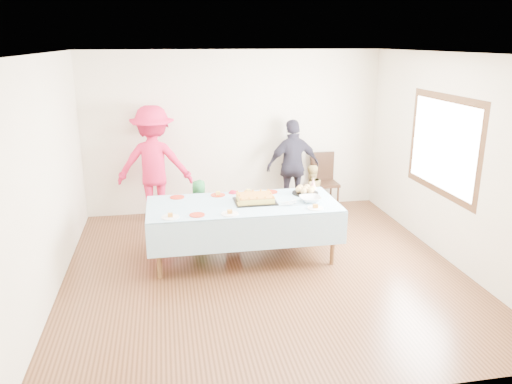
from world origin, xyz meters
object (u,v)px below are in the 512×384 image
Objects in this scene: party_table at (243,207)px; dining_chair at (324,178)px; birthday_cake at (255,199)px; adult_left at (154,164)px.

dining_chair is at bearing 47.25° from party_table.
adult_left is at bearing 127.07° from birthday_cake.
dining_chair is at bearing -171.57° from adult_left.
birthday_cake is at bearing 9.28° from party_table.
birthday_cake is 0.29× the size of adult_left.
party_table is at bearing 129.79° from adult_left.
party_table is 4.54× the size of birthday_cake.
dining_chair is 0.52× the size of adult_left.
dining_chair reaches higher than birthday_cake.
birthday_cake is at bearing 133.86° from adult_left.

